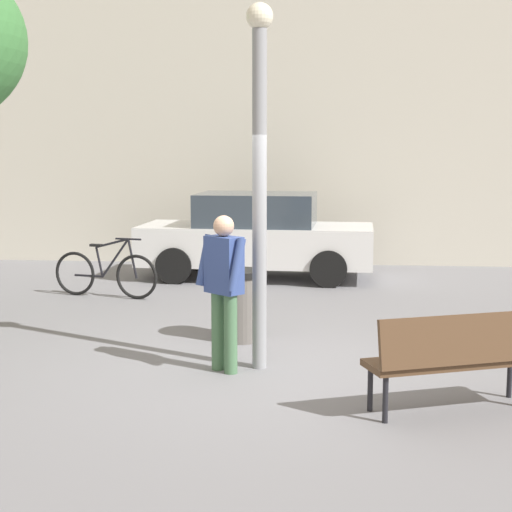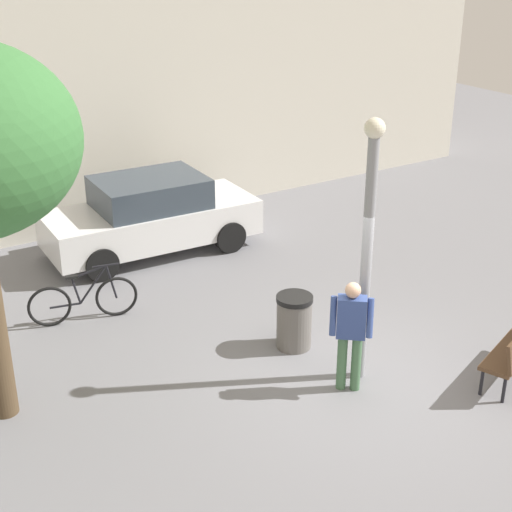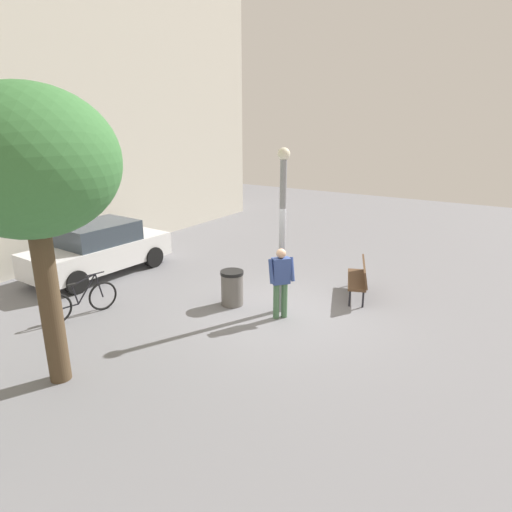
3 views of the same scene
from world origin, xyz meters
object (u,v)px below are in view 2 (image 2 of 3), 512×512
lamppost (368,238)px  parked_car_white (151,215)px  person_by_lamppost (351,329)px  bicycle_black (84,300)px  trash_bin (294,321)px

lamppost → parked_car_white: size_ratio=0.90×
person_by_lamppost → bicycle_black: 4.67m
person_by_lamppost → parked_car_white: bearing=92.1°
parked_car_white → trash_bin: parked_car_white is taller
trash_bin → bicycle_black: bearing=133.9°
bicycle_black → trash_bin: bicycle_black is taller
person_by_lamppost → parked_car_white: 6.04m
lamppost → bicycle_black: (-2.80, 3.76, -1.80)m
person_by_lamppost → trash_bin: bearing=89.0°
person_by_lamppost → bicycle_black: person_by_lamppost is taller
parked_car_white → lamppost: bearing=-84.3°
lamppost → person_by_lamppost: 1.28m
person_by_lamppost → trash_bin: person_by_lamppost is taller
lamppost → trash_bin: 2.14m
trash_bin → parked_car_white: bearing=93.0°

